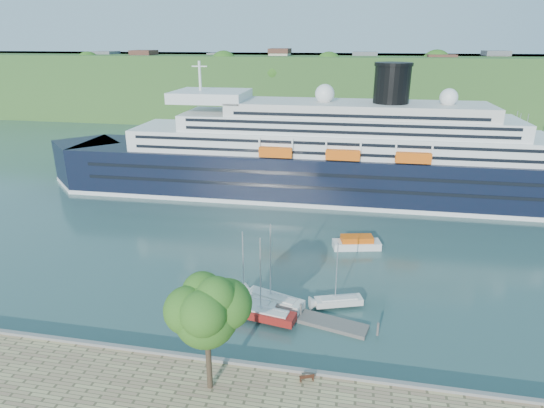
{
  "coord_description": "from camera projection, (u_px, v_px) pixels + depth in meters",
  "views": [
    {
      "loc": [
        9.5,
        -33.89,
        29.76
      ],
      "look_at": [
        -2.74,
        30.0,
        6.0
      ],
      "focal_mm": 30.0,
      "sensor_mm": 36.0,
      "label": 1
    }
  ],
  "objects": [
    {
      "name": "sailboat_red",
      "position": [
        265.0,
        284.0,
        48.95
      ],
      "size": [
        7.77,
        3.31,
        9.73
      ],
      "primitive_type": null,
      "rotation": [
        0.0,
        0.0,
        -0.17
      ],
      "color": "maroon",
      "rests_on": "ground"
    },
    {
      "name": "far_hillside",
      "position": [
        336.0,
        88.0,
        172.8
      ],
      "size": [
        400.0,
        50.0,
        24.0
      ],
      "primitive_type": "cube",
      "color": "#305A24",
      "rests_on": "ground"
    },
    {
      "name": "park_bench",
      "position": [
        307.0,
        377.0,
        40.43
      ],
      "size": [
        1.46,
        0.99,
        0.86
      ],
      "primitive_type": null,
      "rotation": [
        0.0,
        0.0,
        0.36
      ],
      "color": "#4B2415",
      "rests_on": "promenade"
    },
    {
      "name": "sailboat_white_near",
      "position": [
        248.0,
        275.0,
        51.09
      ],
      "size": [
        7.51,
        2.73,
        9.49
      ],
      "primitive_type": null,
      "rotation": [
        0.0,
        0.0,
        -0.1
      ],
      "color": "silver",
      "rests_on": "ground"
    },
    {
      "name": "ground",
      "position": [
        241.0,
        371.0,
        43.16
      ],
      "size": [
        400.0,
        400.0,
        0.0
      ],
      "primitive_type": "plane",
      "color": "#284846",
      "rests_on": "ground"
    },
    {
      "name": "floating_pontoon",
      "position": [
        283.0,
        311.0,
        52.27
      ],
      "size": [
        19.6,
        6.96,
        0.44
      ],
      "primitive_type": null,
      "rotation": [
        0.0,
        0.0,
        -0.24
      ],
      "color": "#69645D",
      "rests_on": "ground"
    },
    {
      "name": "tender_launch",
      "position": [
        357.0,
        242.0,
        68.16
      ],
      "size": [
        7.5,
        3.97,
        1.97
      ],
      "primitive_type": null,
      "rotation": [
        0.0,
        0.0,
        0.23
      ],
      "color": "#EC5B0D",
      "rests_on": "ground"
    },
    {
      "name": "cruise_ship",
      "position": [
        323.0,
        131.0,
        87.4
      ],
      "size": [
        115.35,
        18.99,
        25.83
      ],
      "primitive_type": null,
      "rotation": [
        0.0,
        0.0,
        0.02
      ],
      "color": "black",
      "rests_on": "ground"
    },
    {
      "name": "promenade_tree",
      "position": [
        207.0,
        330.0,
        37.81
      ],
      "size": [
        7.17,
        7.17,
        11.88
      ],
      "primitive_type": null,
      "color": "#235917",
      "rests_on": "promenade"
    },
    {
      "name": "sailboat_white_far",
      "position": [
        340.0,
        277.0,
        52.12
      ],
      "size": [
        6.39,
        3.62,
        7.96
      ],
      "primitive_type": null,
      "rotation": [
        0.0,
        0.0,
        0.33
      ],
      "color": "silver",
      "rests_on": "ground"
    },
    {
      "name": "sailboat_extra",
      "position": [
        275.0,
        270.0,
        51.64
      ],
      "size": [
        8.04,
        4.5,
        10.02
      ],
      "primitive_type": null,
      "rotation": [
        0.0,
        0.0,
        -0.32
      ],
      "color": "silver",
      "rests_on": "ground"
    },
    {
      "name": "quay_coping",
      "position": [
        240.0,
        363.0,
        42.58
      ],
      "size": [
        220.0,
        0.5,
        0.3
      ],
      "primitive_type": "cube",
      "color": "slate",
      "rests_on": "promenade"
    }
  ]
}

